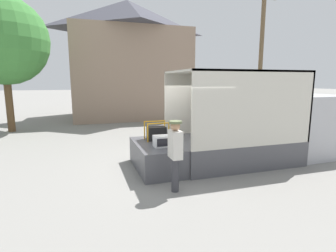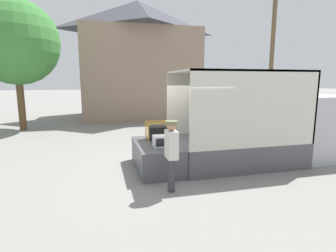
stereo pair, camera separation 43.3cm
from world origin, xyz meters
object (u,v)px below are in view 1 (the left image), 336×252
portable_generator (157,133)px  worker_person (175,149)px  utility_pole (261,54)px  street_tree (3,41)px  box_truck (275,131)px  microwave (163,141)px

portable_generator → worker_person: worker_person is taller
utility_pole → street_tree: utility_pole is taller
box_truck → worker_person: bearing=-157.9°
microwave → worker_person: (-0.07, -1.31, 0.11)m
worker_person → street_tree: size_ratio=0.25×
box_truck → street_tree: (-10.05, 8.15, 3.72)m
microwave → portable_generator: 0.93m
microwave → utility_pole: size_ratio=0.06×
box_truck → utility_pole: utility_pole is taller
portable_generator → worker_person: (-0.17, -2.23, 0.05)m
street_tree → box_truck: bearing=-39.0°
utility_pole → box_truck: bearing=-123.0°
worker_person → street_tree: 12.00m
utility_pole → street_tree: (-15.15, 0.30, 0.21)m
worker_person → street_tree: street_tree is taller
portable_generator → utility_pole: utility_pole is taller
microwave → portable_generator: portable_generator is taller
utility_pole → street_tree: 15.15m
worker_person → utility_pole: size_ratio=0.20×
utility_pole → street_tree: bearing=178.9°
microwave → utility_pole: bearing=41.7°
worker_person → utility_pole: (9.39, 9.59, 3.37)m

